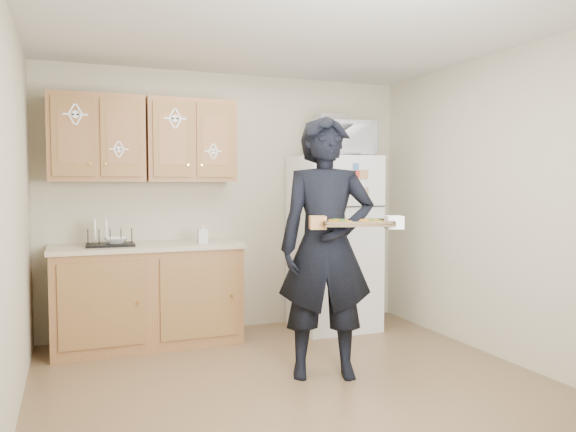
{
  "coord_description": "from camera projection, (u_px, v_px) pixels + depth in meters",
  "views": [
    {
      "loc": [
        -1.47,
        -3.56,
        1.43
      ],
      "look_at": [
        0.09,
        0.45,
        1.18
      ],
      "focal_mm": 35.0,
      "sensor_mm": 36.0,
      "label": 1
    }
  ],
  "objects": [
    {
      "name": "refrigerator",
      "position": [
        333.0,
        243.0,
        5.55
      ],
      "size": [
        0.75,
        0.7,
        1.7
      ],
      "primitive_type": "cube",
      "color": "white",
      "rests_on": "floor"
    },
    {
      "name": "bowl",
      "position": [
        116.0,
        240.0,
        4.82
      ],
      "size": [
        0.24,
        0.24,
        0.05
      ],
      "primitive_type": "imported",
      "rotation": [
        0.0,
        0.0,
        -0.15
      ],
      "color": "white",
      "rests_on": "dish_rack"
    },
    {
      "name": "cereal_box",
      "position": [
        367.0,
        303.0,
        6.0
      ],
      "size": [
        0.2,
        0.07,
        0.32
      ],
      "primitive_type": "cube",
      "color": "gold",
      "rests_on": "floor"
    },
    {
      "name": "dish_rack",
      "position": [
        110.0,
        237.0,
        4.8
      ],
      "size": [
        0.41,
        0.31,
        0.16
      ],
      "primitive_type": "cube",
      "rotation": [
        0.0,
        0.0,
        -0.03
      ],
      "color": "black",
      "rests_on": "countertop"
    },
    {
      "name": "person",
      "position": [
        326.0,
        248.0,
        4.13
      ],
      "size": [
        0.81,
        0.66,
        1.92
      ],
      "primitive_type": "imported",
      "rotation": [
        0.0,
        0.0,
        -0.31
      ],
      "color": "black",
      "rests_on": "floor"
    },
    {
      "name": "pizza_front_left",
      "position": [
        342.0,
        222.0,
        3.8
      ],
      "size": [
        0.16,
        0.16,
        0.02
      ],
      "primitive_type": "cylinder",
      "color": "#FCA61F",
      "rests_on": "baking_tray"
    },
    {
      "name": "wall_back",
      "position": [
        230.0,
        202.0,
        5.53
      ],
      "size": [
        3.6,
        0.04,
        2.5
      ],
      "primitive_type": "cube",
      "color": "beige",
      "rests_on": "floor"
    },
    {
      "name": "pizza_front_right",
      "position": [
        374.0,
        222.0,
        3.82
      ],
      "size": [
        0.16,
        0.16,
        0.02
      ],
      "primitive_type": "cylinder",
      "color": "#FCA61F",
      "rests_on": "baking_tray"
    },
    {
      "name": "floor",
      "position": [
        300.0,
        388.0,
        3.93
      ],
      "size": [
        3.6,
        3.6,
        0.0
      ],
      "primitive_type": "plane",
      "color": "brown",
      "rests_on": "ground"
    },
    {
      "name": "soap_bottle",
      "position": [
        203.0,
        233.0,
        5.0
      ],
      "size": [
        0.09,
        0.09,
        0.19
      ],
      "primitive_type": "imported",
      "rotation": [
        0.0,
        0.0,
        -0.03
      ],
      "color": "white",
      "rests_on": "countertop"
    },
    {
      "name": "wall_left",
      "position": [
        9.0,
        216.0,
        3.21
      ],
      "size": [
        0.04,
        3.6,
        2.5
      ],
      "primitive_type": "cube",
      "color": "beige",
      "rests_on": "floor"
    },
    {
      "name": "wall_right",
      "position": [
        507.0,
        206.0,
        4.51
      ],
      "size": [
        0.04,
        3.6,
        2.5
      ],
      "primitive_type": "cube",
      "color": "beige",
      "rests_on": "floor"
    },
    {
      "name": "wall_front",
      "position": [
        477.0,
        231.0,
        2.18
      ],
      "size": [
        3.6,
        0.04,
        2.5
      ],
      "primitive_type": "cube",
      "color": "beige",
      "rests_on": "floor"
    },
    {
      "name": "microwave",
      "position": [
        341.0,
        139.0,
        5.47
      ],
      "size": [
        0.65,
        0.48,
        0.34
      ],
      "primitive_type": "imported",
      "rotation": [
        0.0,
        0.0,
        -0.12
      ],
      "color": "white",
      "rests_on": "refrigerator"
    },
    {
      "name": "pizza_back_right",
      "position": [
        370.0,
        220.0,
        3.97
      ],
      "size": [
        0.16,
        0.16,
        0.02
      ],
      "primitive_type": "cylinder",
      "color": "#FCA61F",
      "rests_on": "baking_tray"
    },
    {
      "name": "upper_cab_left",
      "position": [
        96.0,
        139.0,
        4.87
      ],
      "size": [
        0.8,
        0.33,
        0.75
      ],
      "primitive_type": "cube",
      "color": "brown",
      "rests_on": "wall_back"
    },
    {
      "name": "baking_tray",
      "position": [
        356.0,
        224.0,
        3.89
      ],
      "size": [
        0.56,
        0.48,
        0.04
      ],
      "primitive_type": "cube",
      "rotation": [
        0.0,
        0.0,
        -0.31
      ],
      "color": "black",
      "rests_on": "person"
    },
    {
      "name": "base_cabinet",
      "position": [
        148.0,
        297.0,
        4.97
      ],
      "size": [
        1.6,
        0.6,
        0.86
      ],
      "primitive_type": "cube",
      "color": "brown",
      "rests_on": "floor"
    },
    {
      "name": "foil_pan",
      "position": [
        331.0,
        118.0,
        5.45
      ],
      "size": [
        0.31,
        0.22,
        0.06
      ],
      "primitive_type": "cube",
      "rotation": [
        0.0,
        0.0,
        -0.03
      ],
      "color": "#AAABB1",
      "rests_on": "microwave"
    },
    {
      "name": "ceiling",
      "position": [
        300.0,
        25.0,
        3.78
      ],
      "size": [
        3.6,
        3.6,
        0.0
      ],
      "primitive_type": "plane",
      "color": "silver",
      "rests_on": "wall_back"
    },
    {
      "name": "pizza_back_left",
      "position": [
        338.0,
        221.0,
        3.96
      ],
      "size": [
        0.16,
        0.16,
        0.02
      ],
      "primitive_type": "cylinder",
      "color": "#FCA61F",
      "rests_on": "baking_tray"
    },
    {
      "name": "upper_cab_right",
      "position": [
        190.0,
        141.0,
        5.17
      ],
      "size": [
        0.8,
        0.33,
        0.75
      ],
      "primitive_type": "cube",
      "color": "brown",
      "rests_on": "wall_back"
    },
    {
      "name": "countertop",
      "position": [
        147.0,
        246.0,
        4.95
      ],
      "size": [
        1.64,
        0.64,
        0.04
      ],
      "primitive_type": "cube",
      "color": "#C6B498",
      "rests_on": "base_cabinet"
    }
  ]
}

